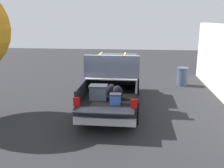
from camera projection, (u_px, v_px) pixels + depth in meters
name	position (u px, v px, depth m)	size (l,w,h in m)	color
ground_plane	(114.00, 106.00, 10.48)	(40.00, 40.00, 0.00)	#262628
pickup_truck	(114.00, 81.00, 10.59)	(6.05, 2.06, 2.23)	black
trash_can	(182.00, 76.00, 13.63)	(0.60, 0.60, 0.98)	#3F4C66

